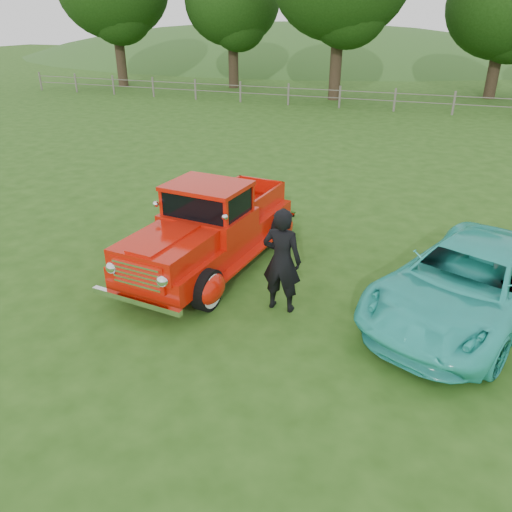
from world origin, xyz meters
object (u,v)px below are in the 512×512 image
(tree_near_east, at_px, (507,5))
(teal_sedan, at_px, (469,283))
(tree_mid_west, at_px, (232,1))
(red_pickup, at_px, (211,230))
(man, at_px, (282,260))

(tree_near_east, height_order, teal_sedan, tree_near_east)
(tree_mid_west, distance_m, red_pickup, 28.78)
(tree_mid_west, distance_m, teal_sedan, 31.17)
(red_pickup, bearing_deg, tree_mid_west, 117.86)
(tree_near_east, bearing_deg, red_pickup, -102.94)
(tree_near_east, relative_size, man, 4.42)
(red_pickup, xyz_separation_m, man, (1.88, -1.11, 0.15))
(man, bearing_deg, red_pickup, -30.07)
(tree_near_east, height_order, red_pickup, tree_near_east)
(tree_mid_west, bearing_deg, teal_sedan, -59.46)
(teal_sedan, relative_size, man, 2.48)
(teal_sedan, xyz_separation_m, man, (-3.03, -0.88, 0.29))
(tree_mid_west, distance_m, man, 30.50)
(teal_sedan, bearing_deg, tree_mid_west, 143.07)
(red_pickup, bearing_deg, tree_near_east, 82.70)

